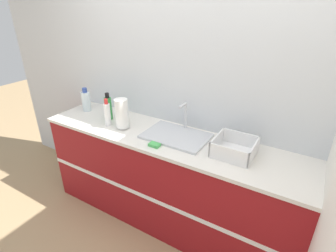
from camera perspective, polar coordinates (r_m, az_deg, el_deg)
name	(u,v)px	position (r m, az deg, el deg)	size (l,w,h in m)	color
ground_plane	(151,236)	(2.68, -3.62, -22.81)	(12.00, 12.00, 0.00)	tan
wall_back	(185,87)	(2.39, 3.68, 8.54)	(4.82, 0.06, 2.60)	silver
counter_cabinet	(167,180)	(2.53, -0.23, -11.66)	(2.45, 0.59, 0.94)	maroon
sink	(176,135)	(2.27, 1.83, -1.93)	(0.55, 0.38, 0.27)	silver
paper_towel_roll	(122,114)	(2.40, -10.01, 2.65)	(0.12, 0.12, 0.28)	#4C4C51
dish_rack	(234,149)	(2.07, 14.23, -4.88)	(0.30, 0.30, 0.13)	white
bottle_green	(108,108)	(2.63, -12.87, 3.91)	(0.07, 0.07, 0.27)	#2D8C3D
bottle_clear	(86,101)	(2.90, -17.40, 5.26)	(0.09, 0.09, 0.25)	silver
bottle_white_spray	(107,114)	(2.50, -13.07, 2.60)	(0.06, 0.06, 0.26)	white
sponge	(154,145)	(2.13, -3.03, -4.10)	(0.09, 0.06, 0.02)	#4CB259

